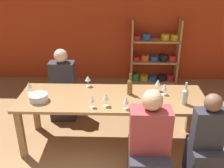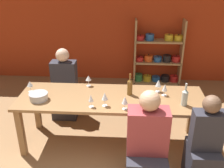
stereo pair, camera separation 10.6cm
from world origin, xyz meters
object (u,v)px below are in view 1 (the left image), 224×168
at_px(wine_glass_red_b, 29,85).
at_px(wine_glass_white_b, 158,83).
at_px(shelf_unit, 154,58).
at_px(wine_bottle_dark, 185,96).
at_px(wine_glass_red_d, 165,87).
at_px(dining_table, 112,103).
at_px(wine_glass_white_a, 106,97).
at_px(wine_glass_red_a, 88,79).
at_px(person_near_a, 149,151).
at_px(mixing_bowl, 38,97).
at_px(wine_bottle_green, 130,86).
at_px(wine_glass_red_c, 146,98).
at_px(person_far_a, 64,92).
at_px(wine_glass_white_c, 126,100).
at_px(person_near_b, 204,149).
at_px(wine_glass_empty_a, 92,99).

height_order(wine_glass_red_b, wine_glass_white_b, wine_glass_white_b).
height_order(shelf_unit, wine_glass_red_b, shelf_unit).
distance_m(wine_bottle_dark, wine_glass_red_d, 0.34).
distance_m(dining_table, wine_glass_white_a, 0.34).
bearing_deg(wine_glass_red_a, shelf_unit, 56.97).
bearing_deg(person_near_a, wine_glass_red_d, 71.59).
distance_m(wine_glass_white_a, wine_glass_red_b, 1.14).
bearing_deg(wine_glass_white_b, wine_glass_red_a, 172.56).
height_order(dining_table, wine_glass_red_a, wine_glass_red_a).
bearing_deg(mixing_bowl, wine_glass_white_b, 11.77).
xyz_separation_m(wine_bottle_green, person_near_a, (0.20, -0.83, -0.44)).
distance_m(mixing_bowl, wine_glass_red_c, 1.41).
bearing_deg(wine_glass_red_d, wine_glass_red_c, -128.44).
bearing_deg(dining_table, mixing_bowl, -172.28).
relative_size(dining_table, person_near_a, 2.07).
bearing_deg(person_far_a, wine_bottle_green, 147.36).
bearing_deg(wine_glass_red_c, mixing_bowl, 174.58).
height_order(mixing_bowl, wine_glass_red_d, wine_glass_red_d).
bearing_deg(wine_glass_red_b, wine_glass_white_c, -16.81).
bearing_deg(person_near_a, wine_glass_white_a, 136.45).
xyz_separation_m(wine_glass_red_a, wine_glass_red_d, (1.08, -0.24, -0.01)).
bearing_deg(person_far_a, person_near_b, 143.24).
bearing_deg(wine_glass_red_b, person_far_a, 65.23).
relative_size(dining_table, mixing_bowl, 10.05).
xyz_separation_m(mixing_bowl, wine_glass_red_a, (0.60, 0.47, 0.07)).
relative_size(wine_glass_red_b, wine_glass_empty_a, 0.95).
relative_size(shelf_unit, wine_bottle_dark, 4.53).
bearing_deg(wine_glass_empty_a, person_near_b, -16.05).
bearing_deg(wine_glass_red_d, mixing_bowl, -172.41).
height_order(shelf_unit, wine_bottle_dark, shelf_unit).
relative_size(wine_glass_white_a, wine_glass_empty_a, 1.09).
bearing_deg(wine_glass_white_c, wine_glass_red_a, 130.23).
relative_size(wine_bottle_dark, person_far_a, 0.26).
distance_m(wine_glass_white_b, wine_glass_white_c, 0.69).
bearing_deg(wine_glass_white_b, person_far_a, 158.61).
xyz_separation_m(wine_glass_empty_a, wine_glass_white_b, (0.89, 0.48, 0.01)).
bearing_deg(wine_glass_white_b, shelf_unit, 83.97).
xyz_separation_m(dining_table, mixing_bowl, (-0.97, -0.13, 0.14)).
distance_m(wine_glass_white_a, person_near_a, 0.84).
distance_m(mixing_bowl, person_near_a, 1.58).
relative_size(wine_glass_empty_a, person_near_b, 0.15).
xyz_separation_m(dining_table, wine_glass_red_b, (-1.16, 0.10, 0.21)).
bearing_deg(person_near_b, wine_glass_red_b, 161.33).
distance_m(wine_glass_red_b, wine_glass_red_c, 1.63).
xyz_separation_m(wine_glass_empty_a, person_far_a, (-0.60, 1.07, -0.45)).
relative_size(shelf_unit, wine_glass_red_d, 8.14).
relative_size(person_far_a, person_near_b, 1.02).
bearing_deg(dining_table, shelf_unit, 68.80).
xyz_separation_m(wine_bottle_green, wine_glass_white_b, (0.40, 0.11, 0.00)).
height_order(wine_glass_white_a, person_far_a, person_far_a).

